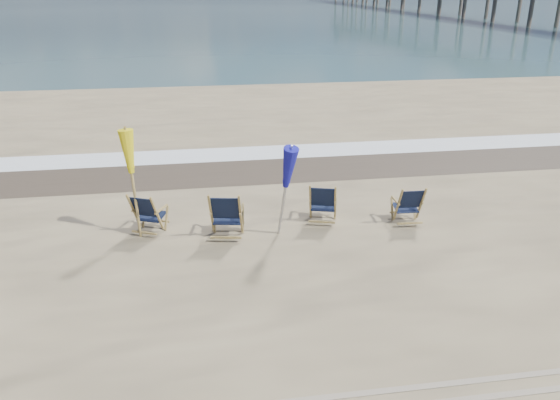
% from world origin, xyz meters
% --- Properties ---
extents(ocean, '(400.00, 400.00, 0.00)m').
position_xyz_m(ocean, '(0.00, 128.00, 0.00)').
color(ocean, '#395A5F').
rests_on(ocean, ground).
extents(surf_foam, '(200.00, 1.40, 0.01)m').
position_xyz_m(surf_foam, '(0.00, 8.30, 0.00)').
color(surf_foam, silver).
rests_on(surf_foam, ground).
extents(wet_sand_strip, '(200.00, 2.60, 0.00)m').
position_xyz_m(wet_sand_strip, '(0.00, 6.80, 0.00)').
color(wet_sand_strip, '#42362A').
rests_on(wet_sand_strip, ground).
extents(beach_chair_0, '(0.82, 0.85, 0.92)m').
position_xyz_m(beach_chair_0, '(-2.39, 2.85, 0.46)').
color(beach_chair_0, black).
rests_on(beach_chair_0, ground).
extents(beach_chair_1, '(0.79, 0.86, 1.04)m').
position_xyz_m(beach_chair_1, '(-0.75, 2.42, 0.52)').
color(beach_chair_1, black).
rests_on(beach_chair_1, ground).
extents(beach_chair_2, '(0.77, 0.82, 0.94)m').
position_xyz_m(beach_chair_2, '(1.27, 2.85, 0.47)').
color(beach_chair_2, black).
rests_on(beach_chair_2, ground).
extents(beach_chair_3, '(0.60, 0.66, 0.90)m').
position_xyz_m(beach_chair_3, '(3.06, 2.57, 0.45)').
color(beach_chair_3, black).
rests_on(beach_chair_3, ground).
extents(umbrella_yellow, '(0.30, 0.30, 2.18)m').
position_xyz_m(umbrella_yellow, '(-2.79, 2.93, 1.66)').
color(umbrella_yellow, '#9E8346').
rests_on(umbrella_yellow, ground).
extents(umbrella_blue, '(0.30, 0.30, 2.01)m').
position_xyz_m(umbrella_blue, '(0.11, 2.37, 1.49)').
color(umbrella_blue, '#A5A5AD').
rests_on(umbrella_blue, ground).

